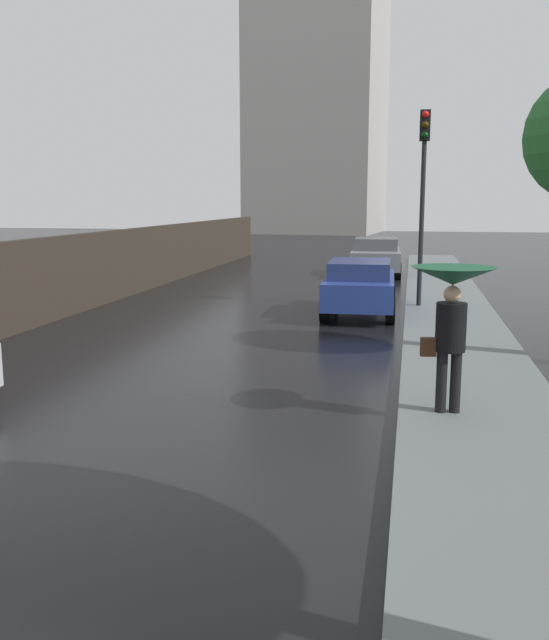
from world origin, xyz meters
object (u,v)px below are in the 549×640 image
at_px(car_blue_near_kerb, 360,286).
at_px(traffic_light, 423,174).
at_px(pedestrian_with_umbrella_near, 452,298).
at_px(car_grey_far_ahead, 376,256).

bearing_deg(car_blue_near_kerb, traffic_light, 30.69).
relative_size(pedestrian_with_umbrella_near, traffic_light, 0.38).
xyz_separation_m(car_blue_near_kerb, car_grey_far_ahead, (-0.09, 9.49, 0.01)).
distance_m(car_grey_far_ahead, pedestrian_with_umbrella_near, 17.99).
xyz_separation_m(car_grey_far_ahead, pedestrian_with_umbrella_near, (1.85, -17.87, 0.89)).
bearing_deg(pedestrian_with_umbrella_near, car_grey_far_ahead, 88.89).
height_order(car_blue_near_kerb, traffic_light, traffic_light).
xyz_separation_m(car_blue_near_kerb, traffic_light, (1.47, 0.93, 2.78)).
xyz_separation_m(car_blue_near_kerb, pedestrian_with_umbrella_near, (1.76, -8.38, 0.90)).
distance_m(car_blue_near_kerb, pedestrian_with_umbrella_near, 8.61).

